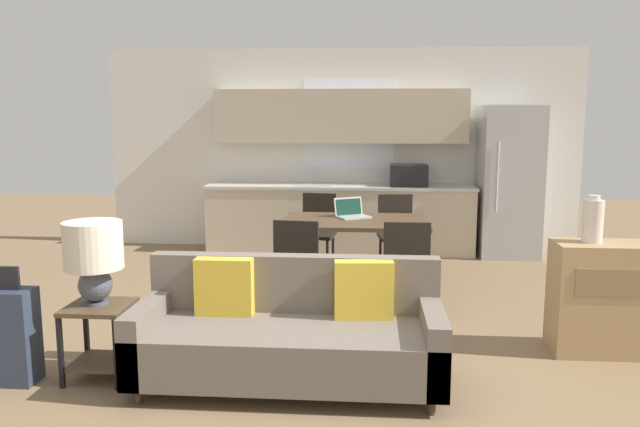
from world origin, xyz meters
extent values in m
plane|color=#7F6647|center=(0.00, 0.00, 0.00)|extent=(20.00, 20.00, 0.00)
cube|color=silver|center=(0.00, 4.63, 1.35)|extent=(6.40, 0.06, 2.70)
cube|color=white|center=(0.11, 4.59, 1.69)|extent=(1.22, 0.01, 1.18)
cube|color=beige|center=(0.00, 4.29, 0.43)|extent=(3.50, 0.62, 0.86)
cube|color=silver|center=(0.00, 4.29, 0.88)|extent=(3.53, 0.65, 0.04)
cube|color=#B2B5B7|center=(-0.33, 4.24, 0.90)|extent=(0.48, 0.36, 0.01)
cylinder|color=#B7BABC|center=(-0.33, 4.41, 1.02)|extent=(0.02, 0.02, 0.24)
cube|color=beige|center=(0.00, 4.43, 1.80)|extent=(3.33, 0.34, 0.70)
cube|color=black|center=(0.90, 4.24, 1.04)|extent=(0.48, 0.36, 0.28)
cube|color=#B7BABC|center=(2.18, 4.24, 0.97)|extent=(0.75, 0.68, 1.93)
cylinder|color=silver|center=(1.96, 3.88, 1.06)|extent=(0.02, 0.02, 0.87)
cube|color=brown|center=(0.25, 2.35, 0.74)|extent=(1.47, 0.96, 0.04)
cylinder|color=brown|center=(-0.42, 1.93, 0.36)|extent=(0.05, 0.05, 0.72)
cylinder|color=brown|center=(0.92, 1.93, 0.36)|extent=(0.05, 0.05, 0.72)
cylinder|color=brown|center=(-0.42, 2.78, 0.36)|extent=(0.05, 0.05, 0.72)
cylinder|color=brown|center=(0.92, 2.78, 0.36)|extent=(0.05, 0.05, 0.72)
cylinder|color=#3D2D1E|center=(-1.05, -0.30, 0.05)|extent=(0.05, 0.05, 0.10)
cylinder|color=#3D2D1E|center=(0.79, -0.30, 0.05)|extent=(0.05, 0.05, 0.10)
cylinder|color=#3D2D1E|center=(-1.05, 0.34, 0.05)|extent=(0.05, 0.05, 0.10)
cylinder|color=#3D2D1E|center=(0.79, 0.34, 0.05)|extent=(0.05, 0.05, 0.10)
cube|color=#6B6056|center=(-0.13, 0.02, 0.26)|extent=(2.04, 0.80, 0.33)
cube|color=#6B6056|center=(-0.13, 0.35, 0.47)|extent=(2.04, 0.14, 0.73)
cube|color=#6B6056|center=(-1.08, 0.02, 0.33)|extent=(0.14, 0.80, 0.47)
cube|color=#6B6056|center=(0.82, 0.02, 0.33)|extent=(0.14, 0.80, 0.47)
cube|color=gold|center=(-0.60, 0.22, 0.63)|extent=(0.40, 0.12, 0.40)
cube|color=gold|center=(0.36, 0.22, 0.63)|extent=(0.41, 0.15, 0.40)
cube|color=brown|center=(-1.45, 0.07, 0.51)|extent=(0.42, 0.42, 0.03)
cube|color=brown|center=(-1.45, 0.07, 0.11)|extent=(0.38, 0.38, 0.02)
cube|color=black|center=(-1.64, -0.12, 0.25)|extent=(0.03, 0.03, 0.49)
cube|color=black|center=(-1.26, -0.12, 0.25)|extent=(0.03, 0.03, 0.49)
cube|color=black|center=(-1.64, 0.26, 0.25)|extent=(0.03, 0.03, 0.49)
cube|color=black|center=(-1.26, 0.26, 0.25)|extent=(0.03, 0.03, 0.49)
cylinder|color=#4C515B|center=(-1.47, 0.10, 0.53)|extent=(0.16, 0.16, 0.02)
sphere|color=#4C515B|center=(-1.47, 0.10, 0.66)|extent=(0.23, 0.23, 0.23)
cylinder|color=beige|center=(-1.47, 0.10, 0.93)|extent=(0.39, 0.39, 0.32)
cube|color=tan|center=(2.30, 0.83, 0.43)|extent=(1.00, 0.39, 0.86)
cube|color=olive|center=(2.30, 0.63, 0.60)|extent=(0.80, 0.01, 0.21)
cylinder|color=beige|center=(2.07, 0.86, 1.02)|extent=(0.15, 0.15, 0.32)
cylinder|color=beige|center=(2.07, 0.86, 1.20)|extent=(0.08, 0.08, 0.04)
cube|color=black|center=(-0.22, 1.56, 0.44)|extent=(0.46, 0.46, 0.04)
cube|color=black|center=(-0.24, 1.37, 0.68)|extent=(0.40, 0.07, 0.44)
cylinder|color=black|center=(-0.03, 1.71, 0.21)|extent=(0.03, 0.03, 0.42)
cylinder|color=black|center=(-0.37, 1.75, 0.21)|extent=(0.03, 0.03, 0.42)
cylinder|color=black|center=(-0.07, 1.38, 0.21)|extent=(0.03, 0.03, 0.42)
cylinder|color=black|center=(-0.41, 1.41, 0.21)|extent=(0.03, 0.03, 0.42)
cube|color=black|center=(-0.22, 3.14, 0.44)|extent=(0.47, 0.47, 0.04)
cube|color=black|center=(-0.19, 3.34, 0.68)|extent=(0.40, 0.08, 0.44)
cylinder|color=black|center=(-0.41, 3.00, 0.21)|extent=(0.03, 0.03, 0.42)
cylinder|color=black|center=(-0.07, 2.95, 0.21)|extent=(0.03, 0.03, 0.42)
cylinder|color=black|center=(-0.37, 3.33, 0.21)|extent=(0.03, 0.03, 0.42)
cylinder|color=black|center=(-0.03, 3.29, 0.21)|extent=(0.03, 0.03, 0.42)
cube|color=black|center=(0.72, 3.11, 0.44)|extent=(0.47, 0.47, 0.04)
cube|color=black|center=(0.69, 3.30, 0.68)|extent=(0.40, 0.08, 0.44)
cylinder|color=black|center=(0.57, 2.92, 0.21)|extent=(0.03, 0.03, 0.42)
cylinder|color=black|center=(0.91, 2.96, 0.21)|extent=(0.03, 0.03, 0.42)
cylinder|color=black|center=(0.53, 3.25, 0.21)|extent=(0.03, 0.03, 0.42)
cylinder|color=black|center=(0.87, 3.30, 0.21)|extent=(0.03, 0.03, 0.42)
cube|color=black|center=(0.72, 1.56, 0.44)|extent=(0.42, 0.42, 0.04)
cube|color=black|center=(0.72, 1.36, 0.68)|extent=(0.40, 0.03, 0.44)
cylinder|color=black|center=(0.89, 1.73, 0.21)|extent=(0.03, 0.03, 0.42)
cylinder|color=black|center=(0.55, 1.73, 0.21)|extent=(0.03, 0.03, 0.42)
cylinder|color=black|center=(0.89, 1.39, 0.21)|extent=(0.03, 0.03, 0.42)
cylinder|color=black|center=(0.55, 1.39, 0.21)|extent=(0.03, 0.03, 0.42)
cube|color=#B7BABC|center=(0.23, 2.48, 0.77)|extent=(0.39, 0.35, 0.02)
cube|color=#B7BABC|center=(0.17, 2.58, 0.86)|extent=(0.30, 0.21, 0.20)
cube|color=#143828|center=(0.18, 2.57, 0.86)|extent=(0.27, 0.18, 0.17)
cube|color=#2D384C|center=(-2.04, -0.06, 0.33)|extent=(0.38, 0.22, 0.65)
cube|color=black|center=(-2.04, -0.06, 0.73)|extent=(0.23, 0.02, 0.16)
camera|label=1|loc=(0.39, -3.91, 1.80)|focal=35.00mm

